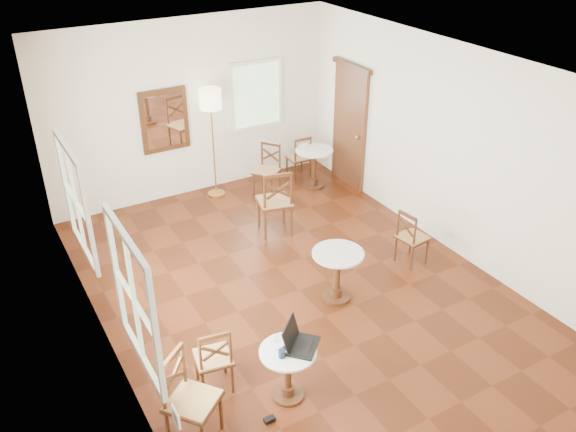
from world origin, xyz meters
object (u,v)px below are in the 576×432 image
object	(u,v)px
cafe_table_mid	(337,270)
chair_back_a	(299,158)
chair_back_b	(267,170)
cafe_table_near	(288,368)
chair_near_a	(214,358)
chair_mid_b	(412,237)
navy_mug	(282,353)
cafe_table_back	(314,164)
water_glass	(277,338)
laptop	(298,341)
mouse	(286,347)
power_adapter	(269,420)
chair_mid_a	(275,202)
floor_lamp	(211,106)
chair_near_b	(190,400)

from	to	relation	value
cafe_table_mid	chair_back_a	size ratio (longest dim) A/B	0.84
chair_back_b	cafe_table_near	bearing A→B (deg)	-61.54
chair_back_b	chair_near_a	bearing A→B (deg)	-71.10
chair_mid_b	navy_mug	xyz separation A→B (m)	(-2.91, -1.41, 0.26)
chair_back_a	chair_back_b	xyz separation A→B (m)	(-0.79, -0.25, 0.03)
cafe_table_back	water_glass	distance (m)	4.97
laptop	navy_mug	bearing A→B (deg)	152.10
chair_near_a	laptop	size ratio (longest dim) A/B	1.71
laptop	mouse	distance (m)	0.14
cafe_table_back	mouse	xyz separation A→B (m)	(-2.95, -4.11, 0.21)
mouse	cafe_table_mid	bearing A→B (deg)	39.58
chair_near_a	laptop	distance (m)	0.94
cafe_table_near	chair_back_a	distance (m)	5.39
laptop	cafe_table_near	bearing A→B (deg)	143.35
chair_back_a	power_adapter	world-z (taller)	chair_back_a
chair_near_a	power_adapter	size ratio (longest dim) A/B	7.49
cafe_table_near	cafe_table_mid	world-z (taller)	cafe_table_mid
cafe_table_near	cafe_table_back	xyz separation A→B (m)	(2.94, 4.15, 0.05)
cafe_table_back	navy_mug	world-z (taller)	navy_mug
chair_back_a	power_adapter	size ratio (longest dim) A/B	7.47
cafe_table_near	chair_back_a	size ratio (longest dim) A/B	0.75
chair_mid_a	chair_near_a	bearing A→B (deg)	63.25
mouse	power_adapter	distance (m)	0.75
cafe_table_mid	chair_near_a	distance (m)	2.15
power_adapter	chair_mid_a	bearing A→B (deg)	59.97
chair_mid_a	navy_mug	bearing A→B (deg)	75.64
chair_back_a	power_adapter	xyz separation A→B (m)	(-3.22, -4.76, -0.39)
chair_mid_a	laptop	world-z (taller)	chair_mid_a
floor_lamp	chair_back_a	bearing A→B (deg)	-5.92
chair_back_b	chair_mid_a	bearing A→B (deg)	-59.09
chair_back_a	navy_mug	xyz separation A→B (m)	(-2.98, -4.60, 0.26)
chair_back_b	chair_mid_b	bearing A→B (deg)	-21.83
cafe_table_mid	chair_near_b	distance (m)	2.76
cafe_table_back	chair_near_b	bearing A→B (deg)	-134.14
cafe_table_near	chair_near_a	size ratio (longest dim) A/B	0.75
chair_near_b	chair_mid_b	distance (m)	4.12
cafe_table_mid	laptop	bearing A→B (deg)	-137.94
navy_mug	chair_near_b	bearing A→B (deg)	176.76
cafe_table_mid	floor_lamp	world-z (taller)	floor_lamp
cafe_table_back	chair_near_b	world-z (taller)	chair_near_b
chair_near_a	water_glass	xyz separation A→B (m)	(0.59, -0.33, 0.26)
chair_near_a	chair_mid_b	size ratio (longest dim) A/B	1.01
chair_near_b	laptop	world-z (taller)	chair_near_b
chair_near_b	chair_mid_b	xyz separation A→B (m)	(3.89, 1.35, -0.08)
chair_near_b	chair_mid_a	bearing A→B (deg)	11.17
cafe_table_near	laptop	distance (m)	0.33
cafe_table_mid	chair_mid_b	bearing A→B (deg)	7.29
chair_near_b	cafe_table_mid	bearing A→B (deg)	-13.01
cafe_table_mid	cafe_table_back	distance (m)	3.34
chair_mid_a	water_glass	size ratio (longest dim) A/B	12.25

